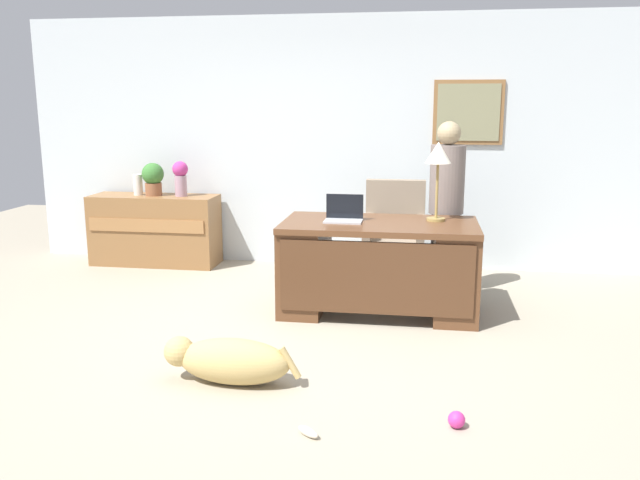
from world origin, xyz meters
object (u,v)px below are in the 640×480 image
object	(u,v)px
laptop	(344,215)
potted_plant	(153,178)
dog_toy_ball	(457,420)
vase_with_flowers	(180,177)
credenza	(155,230)
person_standing	(446,207)
dog_lying	(228,360)
vase_empty	(138,185)
dog_toy_bone	(215,365)
armchair	(394,236)
dog_toy_plush	(308,432)
desk	(379,264)
desk_lamp	(438,158)

from	to	relation	value
laptop	potted_plant	size ratio (longest dim) A/B	0.89
potted_plant	dog_toy_ball	distance (m)	4.70
laptop	vase_with_flowers	world-z (taller)	vase_with_flowers
credenza	vase_with_flowers	distance (m)	0.68
person_standing	dog_toy_ball	xyz separation A→B (m)	(-0.00, -2.66, -0.78)
credenza	vase_with_flowers	xyz separation A→B (m)	(0.32, 0.00, 0.60)
dog_lying	vase_empty	world-z (taller)	vase_empty
vase_empty	person_standing	bearing A→B (deg)	-11.76
dog_toy_bone	armchair	bearing A→B (deg)	65.63
armchair	credenza	bearing A→B (deg)	173.14
potted_plant	dog_lying	bearing A→B (deg)	-59.88
credenza	dog_toy_plush	world-z (taller)	credenza
desk	desk_lamp	size ratio (longest dim) A/B	2.46
dog_toy_plush	dog_toy_ball	bearing A→B (deg)	15.21
dog_toy_ball	credenza	bearing A→B (deg)	133.31
vase_with_flowers	person_standing	bearing A→B (deg)	-13.74
laptop	dog_toy_bone	world-z (taller)	laptop
credenza	dog_lying	distance (m)	3.44
desk	armchair	world-z (taller)	armchair
dog_lying	desk_lamp	world-z (taller)	desk_lamp
desk	person_standing	size ratio (longest dim) A/B	1.02
person_standing	dog_toy_plush	world-z (taller)	person_standing
desk	dog_lying	xyz separation A→B (m)	(-0.86, -1.61, -0.27)
potted_plant	dog_toy_plush	xyz separation A→B (m)	(2.35, -3.58, -0.95)
desk	dog_lying	world-z (taller)	desk
desk_lamp	dog_toy_plush	xyz separation A→B (m)	(-0.71, -2.39, -1.30)
armchair	dog_toy_plush	distance (m)	3.30
vase_empty	credenza	bearing A→B (deg)	-0.45
vase_empty	desk_lamp	bearing A→B (deg)	-20.15
desk	vase_with_flowers	distance (m)	2.70
armchair	desk	bearing A→B (deg)	-94.80
vase_empty	dog_toy_ball	distance (m)	4.81
potted_plant	dog_toy_plush	bearing A→B (deg)	-56.68
dog_toy_bone	laptop	bearing A→B (deg)	63.61
credenza	vase_with_flowers	world-z (taller)	vase_with_flowers
person_standing	laptop	world-z (taller)	person_standing
armchair	dog_toy_ball	size ratio (longest dim) A/B	10.47
laptop	dog_toy_ball	size ratio (longest dim) A/B	3.30
laptop	vase_empty	size ratio (longest dim) A/B	1.39
desk	dog_toy_ball	world-z (taller)	desk
vase_with_flowers	potted_plant	bearing A→B (deg)	180.00
desk_lamp	dog_toy_plush	bearing A→B (deg)	-106.45
laptop	vase_empty	world-z (taller)	laptop
armchair	dog_toy_bone	bearing A→B (deg)	-114.37
credenza	desk_lamp	size ratio (longest dim) A/B	2.08
laptop	dog_toy_bone	size ratio (longest dim) A/B	2.07
laptop	vase_with_flowers	bearing A→B (deg)	145.83
dog_toy_plush	dog_toy_bone	bearing A→B (deg)	133.99
potted_plant	dog_toy_plush	size ratio (longest dim) A/B	2.36
dog_lying	laptop	xyz separation A→B (m)	(0.55, 1.64, 0.69)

